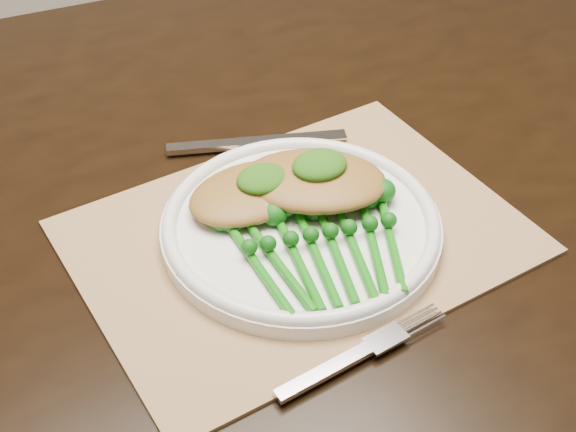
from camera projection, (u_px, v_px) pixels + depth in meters
name	position (u px, v px, depth m)	size (l,w,h in m)	color
dining_table	(273.00, 369.00, 1.13)	(1.63, 0.95, 0.75)	black
placemat	(298.00, 237.00, 0.78)	(0.42, 0.31, 0.00)	#9B764F
dinner_plate	(301.00, 225.00, 0.77)	(0.27, 0.27, 0.02)	white
knife	(240.00, 143.00, 0.89)	(0.20, 0.08, 0.01)	silver
fork	(373.00, 346.00, 0.67)	(0.17, 0.04, 0.01)	silver
chicken_fillet_left	(251.00, 192.00, 0.78)	(0.13, 0.09, 0.03)	olive
chicken_fillet_right	(314.00, 181.00, 0.79)	(0.14, 0.10, 0.03)	olive
pesto_dollop_left	(263.00, 179.00, 0.77)	(0.05, 0.04, 0.02)	#184509
pesto_dollop_right	(320.00, 165.00, 0.78)	(0.06, 0.05, 0.02)	#184509
broccolini_bundle	(326.00, 254.00, 0.73)	(0.17, 0.19, 0.04)	#13680D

